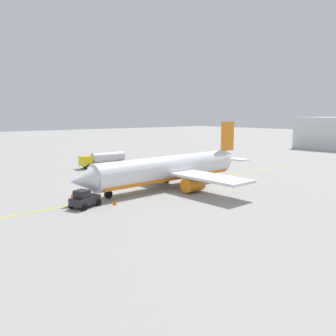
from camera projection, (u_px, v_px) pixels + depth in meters
The scene contains 9 objects.
ground_plane at pixel (168, 187), 53.18m from camera, with size 400.00×400.00×0.00m, color #9E9B96.
airplane at pixel (170, 169), 53.06m from camera, with size 33.83×27.53×9.89m.
fuel_tanker at pixel (104, 159), 73.22m from camera, with size 10.61×3.00×3.15m.
pushback_tug at pixel (84, 199), 41.51m from camera, with size 4.11×3.51×2.20m.
refueling_worker at pixel (103, 170), 64.75m from camera, with size 0.49×0.60×1.71m.
safety_cone_nose at pixel (115, 202), 42.72m from camera, with size 0.56×0.56×0.63m, color #F2590F.
safety_cone_wingtip at pixel (73, 194), 46.82m from camera, with size 0.65×0.65×0.72m, color #F2590F.
distant_hangar at pixel (333, 132), 116.34m from camera, with size 25.30×18.61×10.19m.
taxi_line_marking at pixel (168, 187), 53.18m from camera, with size 73.73×0.30×0.01m, color yellow.
Camera 1 is at (32.24, 40.90, 11.18)m, focal length 36.69 mm.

